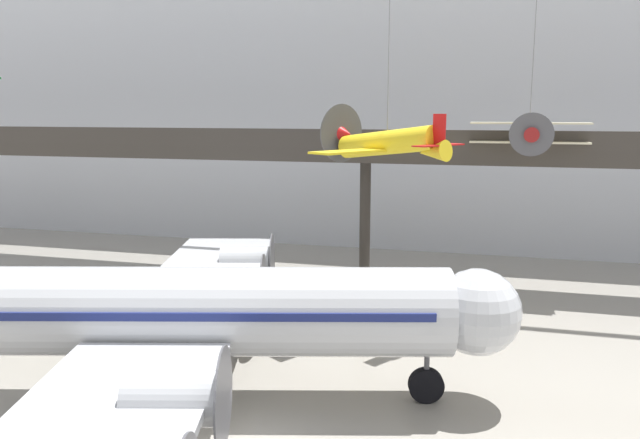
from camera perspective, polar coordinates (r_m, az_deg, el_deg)
hangar_back_wall at (r=48.68m, az=6.25°, el=11.49°), size 140.00×3.00×23.82m
mezzanine_walkway at (r=38.94m, az=3.94°, el=5.88°), size 110.00×3.20×9.46m
airliner_silver_main at (r=23.57m, az=-15.93°, el=-8.20°), size 27.22×31.49×9.53m
suspended_plane_yellow_lowwing at (r=30.12m, az=6.15°, el=6.96°), size 7.06×7.75×11.13m
suspended_plane_cream_biplane at (r=36.58m, az=18.56°, el=7.35°), size 6.34×5.17×10.86m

